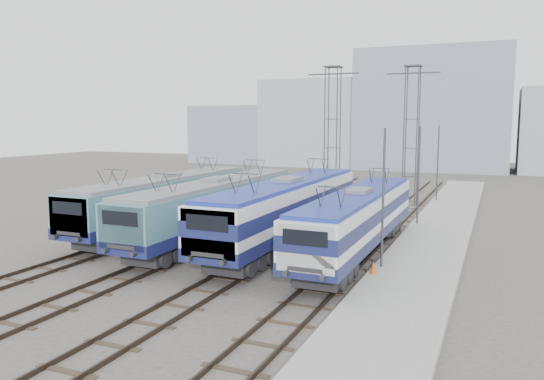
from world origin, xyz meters
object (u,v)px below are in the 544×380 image
at_px(catenary_tower_east, 411,129).
at_px(mast_rear, 438,164).
at_px(locomotive_far_right, 358,217).
at_px(mast_front, 383,201).
at_px(locomotive_far_left, 166,198).
at_px(locomotive_center_left, 215,205).
at_px(catenary_tower_west, 332,129).
at_px(locomotive_center_right, 286,206).
at_px(safety_cone, 373,268).
at_px(mast_mid, 419,177).

bearing_deg(catenary_tower_east, mast_rear, 43.60).
distance_m(locomotive_far_right, mast_front, 3.40).
height_order(locomotive_far_left, mast_front, mast_front).
bearing_deg(locomotive_center_left, catenary_tower_west, 82.50).
bearing_deg(locomotive_center_right, mast_front, -28.39).
bearing_deg(safety_cone, catenary_tower_east, 94.90).
bearing_deg(safety_cone, catenary_tower_west, 111.72).
bearing_deg(locomotive_far_right, locomotive_center_right, 168.79).
xyz_separation_m(locomotive_far_left, locomotive_center_left, (4.50, -1.31, 0.02)).
relative_size(locomotive_center_left, catenary_tower_east, 1.51).
bearing_deg(mast_mid, catenary_tower_west, 137.07).
bearing_deg(locomotive_far_right, mast_rear, 85.07).
bearing_deg(mast_mid, locomotive_far_left, -153.08).
relative_size(locomotive_center_left, catenary_tower_west, 1.51).
bearing_deg(locomotive_center_left, locomotive_center_right, 6.74).
bearing_deg(catenary_tower_west, locomotive_far_right, -68.86).
bearing_deg(locomotive_center_left, locomotive_far_right, -2.29).
distance_m(locomotive_center_right, locomotive_far_right, 4.59).
relative_size(catenary_tower_west, mast_front, 1.71).
bearing_deg(catenary_tower_west, locomotive_center_left, -97.50).
height_order(locomotive_far_left, locomotive_center_left, locomotive_center_left).
bearing_deg(locomotive_far_right, catenary_tower_west, 111.14).
bearing_deg(locomotive_far_left, mast_mid, 26.92).
relative_size(locomotive_far_left, safety_cone, 32.47).
distance_m(catenary_tower_west, mast_mid, 12.16).
bearing_deg(mast_rear, catenary_tower_west, -155.06).
bearing_deg(mast_front, mast_mid, 90.00).
bearing_deg(safety_cone, mast_rear, 89.77).
bearing_deg(locomotive_far_left, locomotive_center_right, -4.92).
distance_m(locomotive_center_right, mast_mid, 10.72).
height_order(locomotive_far_right, catenary_tower_east, catenary_tower_east).
bearing_deg(catenary_tower_west, catenary_tower_east, 17.10).
xyz_separation_m(locomotive_center_right, mast_front, (6.35, -3.43, 1.11)).
relative_size(mast_front, safety_cone, 12.68).
bearing_deg(catenary_tower_east, safety_cone, -85.10).
distance_m(locomotive_far_left, locomotive_center_left, 4.69).
xyz_separation_m(mast_front, mast_mid, (0.00, 12.00, 0.00)).
relative_size(mast_rear, safety_cone, 12.68).
height_order(locomotive_center_left, mast_front, mast_front).
bearing_deg(locomotive_center_right, catenary_tower_east, 77.11).
xyz_separation_m(locomotive_far_left, locomotive_far_right, (13.50, -1.67, -0.03)).
height_order(mast_mid, safety_cone, mast_mid).
relative_size(mast_mid, mast_rear, 1.00).
xyz_separation_m(catenary_tower_east, mast_mid, (2.10, -10.00, -3.14)).
relative_size(locomotive_far_left, mast_rear, 2.56).
bearing_deg(locomotive_center_right, locomotive_far_right, -11.21).
bearing_deg(catenary_tower_west, mast_rear, 24.94).
bearing_deg(catenary_tower_west, mast_mid, -42.93).
height_order(locomotive_far_right, catenary_tower_west, catenary_tower_west).
xyz_separation_m(locomotive_far_right, mast_mid, (1.85, 9.46, 1.29)).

